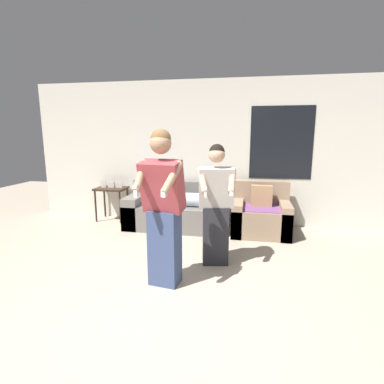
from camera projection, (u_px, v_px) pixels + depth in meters
The scene contains 7 objects.
ground_plane at pixel (156, 320), 2.82m from camera, with size 14.00×14.00×0.00m, color tan.
wall_back at pixel (208, 153), 5.72m from camera, with size 6.99×0.07×2.70m.
couch at pixel (177, 211), 5.55m from camera, with size 1.82×0.87×0.83m.
armchair at pixel (261, 215), 5.20m from camera, with size 0.97×0.84×0.88m.
side_table at pixel (111, 192), 5.95m from camera, with size 0.59×0.45×0.81m.
person_left at pixel (163, 208), 3.31m from camera, with size 0.50×0.55×1.77m.
person_right at pixel (216, 206), 3.89m from camera, with size 0.50×0.53×1.59m.
Camera 1 is at (0.81, -2.42, 1.73)m, focal length 28.00 mm.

